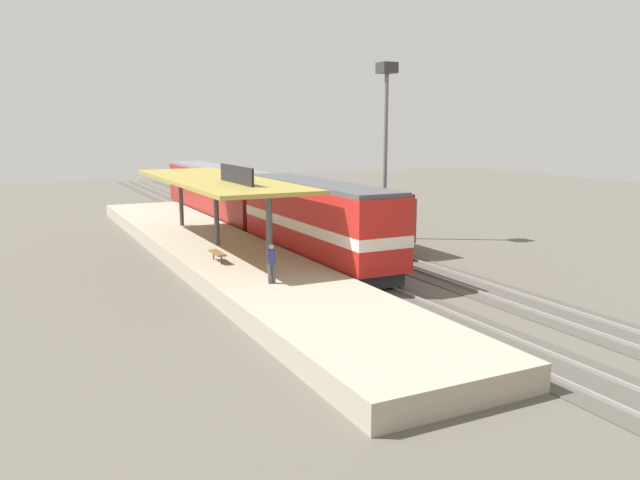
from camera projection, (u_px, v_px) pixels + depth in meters
name	position (u px, v px, depth m)	size (l,w,h in m)	color
ground_plane	(320.00, 250.00, 39.10)	(120.00, 120.00, 0.00)	#5B564C
track_near	(291.00, 252.00, 38.21)	(3.20, 110.00, 0.16)	#4E4941
track_far	(357.00, 246.00, 40.23)	(3.20, 110.00, 0.16)	#4E4941
platform	(218.00, 252.00, 36.12)	(6.00, 44.00, 0.90)	#A89E89
station_canopy	(216.00, 181.00, 35.31)	(5.20, 18.00, 4.70)	#47474C
platform_bench	(217.00, 253.00, 31.37)	(0.44, 1.70, 0.50)	#333338
locomotive	(316.00, 221.00, 34.69)	(2.93, 14.43, 4.44)	#28282D
passenger_carriage_single	(218.00, 193.00, 50.56)	(2.90, 20.00, 4.24)	#28282D
freight_car	(346.00, 213.00, 41.23)	(2.80, 12.00, 3.54)	#28282D
light_mast	(386.00, 114.00, 41.78)	(1.10, 1.10, 11.70)	slate
person_waiting	(272.00, 262.00, 27.01)	(0.34, 0.34, 1.71)	#4C4C51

